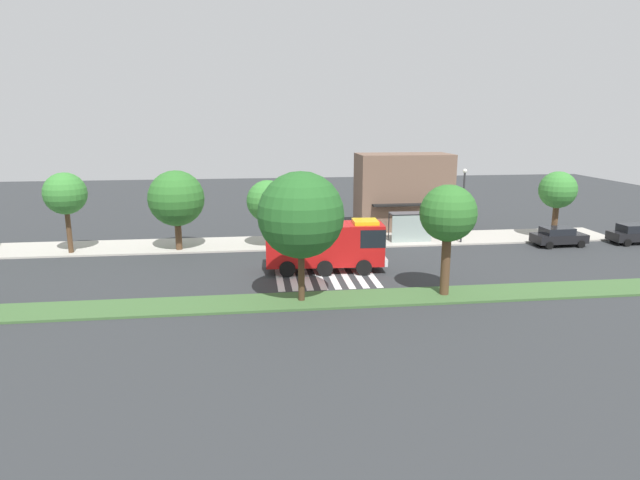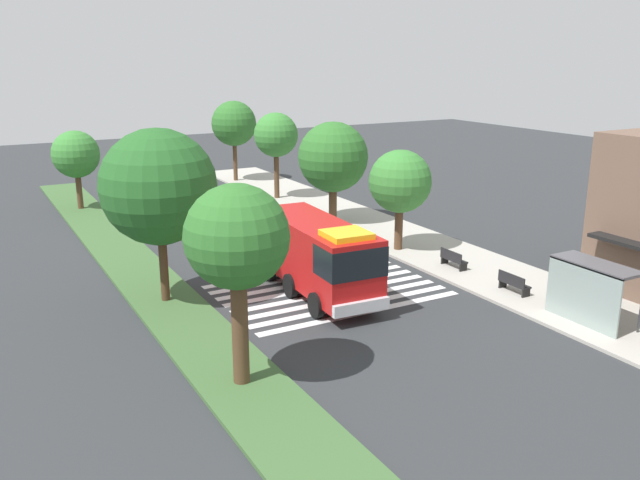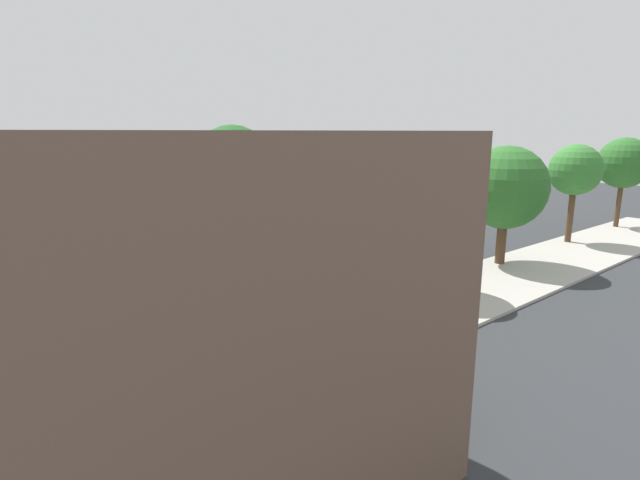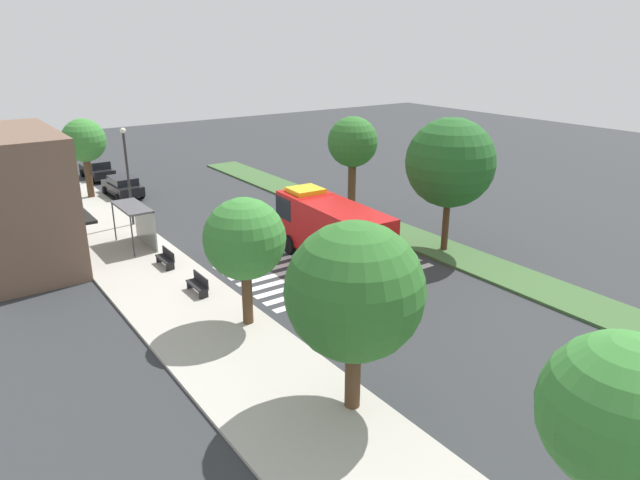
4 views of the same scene
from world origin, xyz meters
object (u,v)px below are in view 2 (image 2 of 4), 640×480
object	(u,v)px
sidewalk_tree_east	(400,182)
median_tree_center	(237,239)
median_tree_west	(158,187)
sidewalk_tree_far_west	(234,124)
bench_west_of_shelter	(453,259)
fire_truck	(319,254)
sidewalk_tree_center	(333,157)
bus_stop_shelter	(589,281)
bench_near_shelter	(513,283)
median_tree_far_west	(76,155)
sidewalk_tree_west	(276,135)

from	to	relation	value
sidewalk_tree_east	median_tree_center	bearing A→B (deg)	-53.21
median_tree_west	sidewalk_tree_far_west	bearing A→B (deg)	151.76
bench_west_of_shelter	sidewalk_tree_east	world-z (taller)	sidewalk_tree_east
sidewalk_tree_far_west	median_tree_center	distance (m)	36.71
sidewalk_tree_east	median_tree_west	xyz separation A→B (m)	(1.49, -13.63, 1.28)
sidewalk_tree_east	median_tree_west	bearing A→B (deg)	-83.75
fire_truck	sidewalk_tree_east	size ratio (longest dim) A/B	1.53
sidewalk_tree_center	median_tree_west	distance (m)	16.22
median_tree_west	bench_west_of_shelter	bearing A→B (deg)	79.63
bench_west_of_shelter	sidewalk_tree_center	size ratio (longest dim) A/B	0.25
fire_truck	bus_stop_shelter	bearing A→B (deg)	46.34
sidewalk_tree_east	median_tree_west	world-z (taller)	median_tree_west
sidewalk_tree_center	sidewalk_tree_east	size ratio (longest dim) A/B	1.16
fire_truck	bench_west_of_shelter	bearing A→B (deg)	92.81
bench_near_shelter	median_tree_center	bearing A→B (deg)	-82.28
bench_near_shelter	sidewalk_tree_center	size ratio (longest dim) A/B	0.25
fire_truck	median_tree_west	distance (m)	7.58
median_tree_west	bus_stop_shelter	bearing A→B (deg)	52.63
bench_near_shelter	bus_stop_shelter	bearing A→B (deg)	0.05
sidewalk_tree_far_west	sidewalk_tree_center	xyz separation A→B (m)	(16.63, -0.00, -0.64)
median_tree_far_west	median_tree_center	world-z (taller)	median_tree_center
sidewalk_tree_east	median_tree_far_west	size ratio (longest dim) A/B	1.02
sidewalk_tree_far_west	median_tree_west	distance (m)	28.81
sidewalk_tree_center	median_tree_far_west	distance (m)	18.09
sidewalk_tree_west	sidewalk_tree_center	bearing A→B (deg)	-0.00
fire_truck	median_tree_west	bearing A→B (deg)	-108.69
bus_stop_shelter	sidewalk_tree_east	xyz separation A→B (m)	(-12.28, -0.49, 2.05)
fire_truck	median_tree_far_west	bearing A→B (deg)	-161.54
bus_stop_shelter	median_tree_far_west	bearing A→B (deg)	-155.80
sidewalk_tree_east	median_tree_far_west	xyz separation A→B (m)	(-19.15, -13.63, -0.01)
fire_truck	sidewalk_tree_far_west	xyz separation A→B (m)	(-27.93, 7.26, 2.97)
sidewalk_tree_center	sidewalk_tree_far_west	bearing A→B (deg)	180.00
median_tree_west	median_tree_center	bearing A→B (deg)	-0.00
sidewalk_tree_center	sidewalk_tree_east	xyz separation A→B (m)	(7.26, 0.00, -0.38)
fire_truck	median_tree_west	size ratio (longest dim) A/B	1.12
fire_truck	bus_stop_shelter	world-z (taller)	fire_truck
sidewalk_tree_east	median_tree_center	world-z (taller)	median_tree_center
sidewalk_tree_center	median_tree_far_west	size ratio (longest dim) A/B	1.18
bench_near_shelter	bench_west_of_shelter	world-z (taller)	same
bench_west_of_shelter	sidewalk_tree_far_west	xyz separation A→B (m)	(-27.97, -0.49, 4.36)
bench_west_of_shelter	sidewalk_tree_east	xyz separation A→B (m)	(-4.08, -0.49, 3.34)
median_tree_center	sidewalk_tree_far_west	bearing A→B (deg)	158.20
sidewalk_tree_far_west	sidewalk_tree_west	world-z (taller)	sidewalk_tree_far_west
bench_west_of_shelter	median_tree_far_west	xyz separation A→B (m)	(-23.22, -14.12, 3.34)
bus_stop_shelter	sidewalk_tree_center	xyz separation A→B (m)	(-19.54, -0.49, 2.43)
bench_west_of_shelter	median_tree_far_west	bearing A→B (deg)	-148.70
median_tree_center	bench_west_of_shelter	bearing A→B (deg)	113.41
bench_west_of_shelter	median_tree_west	distance (m)	15.08
bus_stop_shelter	sidewalk_tree_center	size ratio (longest dim) A/B	0.54
sidewalk_tree_far_west	sidewalk_tree_west	xyz separation A→B (m)	(8.23, 0.00, -0.13)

